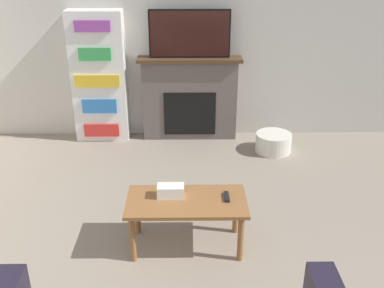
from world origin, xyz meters
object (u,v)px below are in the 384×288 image
Objects in this scene: tv at (190,34)px; coffee_table at (187,207)px; fireplace at (190,98)px; bookshelf at (99,78)px; storage_basket at (273,143)px.

tv is 2.49m from coffee_table.
fireplace is 0.79× the size of bookshelf.
coffee_table is 2.16m from storage_basket.
tv is at bearing -90.00° from fireplace.
storage_basket is (2.15, -0.44, -0.70)m from bookshelf.
storage_basket is at bearing -24.33° from fireplace.
fireplace reaches higher than coffee_table.
fireplace reaches higher than storage_basket.
coffee_table is at bearing -91.05° from fireplace.
bookshelf reaches higher than storage_basket.
storage_basket is at bearing -11.56° from bookshelf.
bookshelf is at bearing 115.29° from coffee_table.
coffee_table reaches higher than storage_basket.
fireplace is 2.98× the size of storage_basket.
fireplace is 1.16m from bookshelf.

